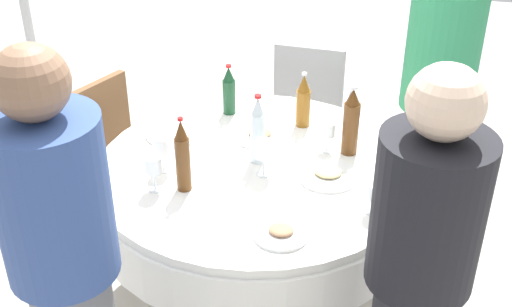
{
  "coord_description": "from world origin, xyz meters",
  "views": [
    {
      "loc": [
        0.58,
        -2.34,
        2.24
      ],
      "look_at": [
        0.0,
        0.0,
        0.8
      ],
      "focal_mm": 46.45,
      "sensor_mm": 36.0,
      "label": 1
    }
  ],
  "objects_px": {
    "dining_table": "(256,193)",
    "bottle_amber_mid": "(303,101)",
    "plate_north": "(174,133)",
    "bottle_clear_left": "(257,131)",
    "wine_glass_front": "(328,131)",
    "person_far": "(435,101)",
    "plate_east": "(328,175)",
    "chair_south": "(88,140)",
    "wine_glass_right": "(162,146)",
    "plate_near": "(260,136)",
    "person_mid": "(417,278)",
    "bottle_dark_green_west": "(229,91)",
    "bottle_brown_right": "(183,157)",
    "plate_inner": "(281,233)",
    "person_left": "(68,276)",
    "wine_glass_south": "(264,150)",
    "chair_front": "(311,96)",
    "wine_glass_near": "(374,193)",
    "bottle_brown_far": "(351,122)",
    "wine_glass_west": "(153,166)"
  },
  "relations": [
    {
      "from": "dining_table",
      "to": "bottle_amber_mid",
      "type": "relative_size",
      "value": 5.22
    },
    {
      "from": "plate_north",
      "to": "bottle_clear_left",
      "type": "bearing_deg",
      "value": -16.86
    },
    {
      "from": "wine_glass_front",
      "to": "person_far",
      "type": "relative_size",
      "value": 0.09
    },
    {
      "from": "dining_table",
      "to": "plate_east",
      "type": "relative_size",
      "value": 5.6
    },
    {
      "from": "plate_north",
      "to": "chair_south",
      "type": "relative_size",
      "value": 0.3
    },
    {
      "from": "bottle_clear_left",
      "to": "wine_glass_right",
      "type": "xyz_separation_m",
      "value": [
        -0.36,
        -0.17,
        -0.03
      ]
    },
    {
      "from": "bottle_clear_left",
      "to": "wine_glass_right",
      "type": "bearing_deg",
      "value": -155.35
    },
    {
      "from": "plate_near",
      "to": "person_mid",
      "type": "relative_size",
      "value": 0.15
    },
    {
      "from": "bottle_dark_green_west",
      "to": "bottle_brown_right",
      "type": "xyz_separation_m",
      "value": [
        0.01,
        -0.69,
        0.03
      ]
    },
    {
      "from": "bottle_dark_green_west",
      "to": "bottle_clear_left",
      "type": "bearing_deg",
      "value": -59.57
    },
    {
      "from": "plate_inner",
      "to": "person_left",
      "type": "distance_m",
      "value": 0.77
    },
    {
      "from": "wine_glass_south",
      "to": "chair_south",
      "type": "height_order",
      "value": "wine_glass_south"
    },
    {
      "from": "plate_near",
      "to": "chair_front",
      "type": "height_order",
      "value": "chair_front"
    },
    {
      "from": "bottle_clear_left",
      "to": "wine_glass_south",
      "type": "xyz_separation_m",
      "value": [
        0.05,
        -0.1,
        -0.03
      ]
    },
    {
      "from": "person_left",
      "to": "wine_glass_south",
      "type": "bearing_deg",
      "value": -94.1
    },
    {
      "from": "bottle_amber_mid",
      "to": "wine_glass_front",
      "type": "bearing_deg",
      "value": -55.23
    },
    {
      "from": "plate_north",
      "to": "wine_glass_near",
      "type": "bearing_deg",
      "value": -22.46
    },
    {
      "from": "wine_glass_right",
      "to": "chair_front",
      "type": "xyz_separation_m",
      "value": [
        0.42,
        1.31,
        -0.34
      ]
    },
    {
      "from": "wine_glass_near",
      "to": "bottle_amber_mid",
      "type": "bearing_deg",
      "value": 121.61
    },
    {
      "from": "plate_near",
      "to": "bottle_brown_far",
      "type": "bearing_deg",
      "value": -4.64
    },
    {
      "from": "wine_glass_front",
      "to": "chair_south",
      "type": "height_order",
      "value": "wine_glass_front"
    },
    {
      "from": "bottle_dark_green_west",
      "to": "wine_glass_west",
      "type": "relative_size",
      "value": 1.65
    },
    {
      "from": "chair_front",
      "to": "wine_glass_south",
      "type": "bearing_deg",
      "value": -87.6
    },
    {
      "from": "wine_glass_near",
      "to": "plate_near",
      "type": "height_order",
      "value": "wine_glass_near"
    },
    {
      "from": "plate_north",
      "to": "person_mid",
      "type": "bearing_deg",
      "value": -36.08
    },
    {
      "from": "bottle_clear_left",
      "to": "bottle_brown_far",
      "type": "height_order",
      "value": "bottle_brown_far"
    },
    {
      "from": "plate_east",
      "to": "wine_glass_south",
      "type": "bearing_deg",
      "value": -171.0
    },
    {
      "from": "bottle_brown_right",
      "to": "plate_north",
      "type": "bearing_deg",
      "value": 115.41
    },
    {
      "from": "person_mid",
      "to": "person_left",
      "type": "relative_size",
      "value": 0.96
    },
    {
      "from": "bottle_brown_far",
      "to": "bottle_dark_green_west",
      "type": "xyz_separation_m",
      "value": [
        -0.62,
        0.24,
        -0.03
      ]
    },
    {
      "from": "bottle_amber_mid",
      "to": "wine_glass_right",
      "type": "height_order",
      "value": "bottle_amber_mid"
    },
    {
      "from": "wine_glass_right",
      "to": "person_mid",
      "type": "bearing_deg",
      "value": -26.22
    },
    {
      "from": "bottle_clear_left",
      "to": "person_left",
      "type": "height_order",
      "value": "person_left"
    },
    {
      "from": "wine_glass_west",
      "to": "bottle_brown_right",
      "type": "bearing_deg",
      "value": 17.05
    },
    {
      "from": "wine_glass_west",
      "to": "wine_glass_south",
      "type": "xyz_separation_m",
      "value": [
        0.4,
        0.22,
        0.01
      ]
    },
    {
      "from": "wine_glass_front",
      "to": "plate_inner",
      "type": "xyz_separation_m",
      "value": [
        -0.07,
        -0.64,
        -0.09
      ]
    },
    {
      "from": "bottle_brown_right",
      "to": "person_left",
      "type": "relative_size",
      "value": 0.2
    },
    {
      "from": "wine_glass_west",
      "to": "person_far",
      "type": "relative_size",
      "value": 0.1
    },
    {
      "from": "wine_glass_near",
      "to": "wine_glass_south",
      "type": "bearing_deg",
      "value": 160.81
    },
    {
      "from": "bottle_brown_right",
      "to": "chair_south",
      "type": "height_order",
      "value": "bottle_brown_right"
    },
    {
      "from": "wine_glass_south",
      "to": "wine_glass_near",
      "type": "relative_size",
      "value": 1.24
    },
    {
      "from": "dining_table",
      "to": "bottle_brown_right",
      "type": "xyz_separation_m",
      "value": [
        -0.24,
        -0.25,
        0.3
      ]
    },
    {
      "from": "plate_near",
      "to": "bottle_dark_green_west",
      "type": "bearing_deg",
      "value": 134.39
    },
    {
      "from": "wine_glass_west",
      "to": "person_mid",
      "type": "bearing_deg",
      "value": -19.77
    },
    {
      "from": "bottle_amber_mid",
      "to": "plate_near",
      "type": "xyz_separation_m",
      "value": [
        -0.17,
        -0.17,
        -0.11
      ]
    },
    {
      "from": "wine_glass_west",
      "to": "chair_front",
      "type": "distance_m",
      "value": 1.54
    },
    {
      "from": "bottle_clear_left",
      "to": "chair_south",
      "type": "bearing_deg",
      "value": 161.25
    },
    {
      "from": "wine_glass_west",
      "to": "plate_east",
      "type": "height_order",
      "value": "wine_glass_west"
    },
    {
      "from": "wine_glass_right",
      "to": "wine_glass_near",
      "type": "relative_size",
      "value": 1.25
    },
    {
      "from": "person_far",
      "to": "bottle_brown_far",
      "type": "bearing_deg",
      "value": -80.58
    }
  ]
}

